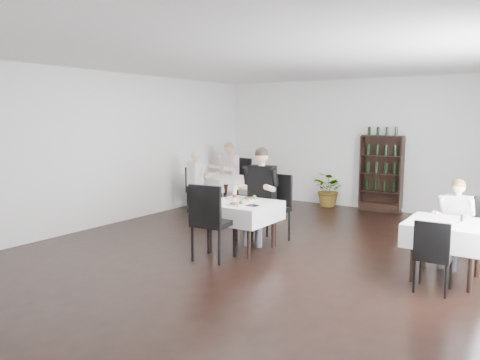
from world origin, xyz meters
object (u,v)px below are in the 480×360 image
(wine_shelf, at_px, (381,174))
(potted_tree, at_px, (329,189))
(main_table, at_px, (242,211))
(diner_main, at_px, (260,188))

(wine_shelf, bearing_deg, potted_tree, -174.46)
(potted_tree, bearing_deg, wine_shelf, 5.54)
(main_table, height_order, potted_tree, potted_tree)
(wine_shelf, relative_size, potted_tree, 2.11)
(potted_tree, bearing_deg, diner_main, -85.74)
(wine_shelf, bearing_deg, main_table, -101.78)
(wine_shelf, height_order, diner_main, wine_shelf)
(potted_tree, distance_m, diner_main, 3.69)
(potted_tree, xyz_separation_m, diner_main, (0.27, -3.64, 0.52))
(main_table, bearing_deg, potted_tree, 93.81)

